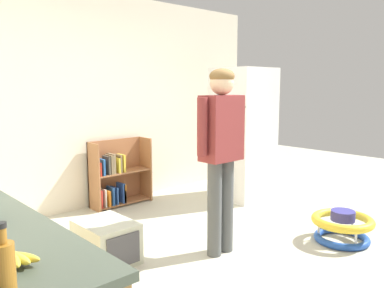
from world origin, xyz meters
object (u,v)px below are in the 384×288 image
(baby_walker, at_px, (342,226))
(amber_bottle, at_px, (4,269))
(banana_bunch, at_px, (17,259))
(refrigerator, at_px, (243,134))
(bookshelf, at_px, (116,177))
(standing_person, at_px, (221,144))
(pet_carrier, at_px, (106,242))

(baby_walker, xyz_separation_m, amber_bottle, (-3.33, -0.53, 0.84))
(baby_walker, xyz_separation_m, banana_bunch, (-3.22, -0.32, 0.77))
(refrigerator, xyz_separation_m, bookshelf, (-1.50, 0.86, -0.52))
(standing_person, relative_size, baby_walker, 2.81)
(baby_walker, bearing_deg, standing_person, 149.14)
(pet_carrier, bearing_deg, bookshelf, 54.59)
(standing_person, distance_m, amber_bottle, 2.53)
(pet_carrier, height_order, amber_bottle, amber_bottle)
(baby_walker, distance_m, amber_bottle, 3.47)
(refrigerator, relative_size, amber_bottle, 7.24)
(standing_person, bearing_deg, refrigerator, 34.11)
(bookshelf, bearing_deg, pet_carrier, -125.41)
(amber_bottle, bearing_deg, refrigerator, 30.53)
(pet_carrier, height_order, banana_bunch, banana_bunch)
(bookshelf, distance_m, pet_carrier, 1.71)
(bookshelf, relative_size, standing_person, 0.50)
(banana_bunch, bearing_deg, baby_walker, 5.73)
(banana_bunch, height_order, amber_bottle, amber_bottle)
(amber_bottle, bearing_deg, standing_person, 27.78)
(standing_person, xyz_separation_m, amber_bottle, (-2.24, -1.18, -0.03))
(refrigerator, relative_size, baby_walker, 2.95)
(bookshelf, height_order, pet_carrier, bookshelf)
(baby_walker, bearing_deg, amber_bottle, -170.89)
(amber_bottle, bearing_deg, baby_walker, 9.11)
(baby_walker, height_order, banana_bunch, banana_bunch)
(baby_walker, height_order, pet_carrier, pet_carrier)
(bookshelf, distance_m, standing_person, 2.06)
(baby_walker, distance_m, pet_carrier, 2.30)
(standing_person, relative_size, banana_bunch, 10.72)
(refrigerator, height_order, baby_walker, refrigerator)
(standing_person, bearing_deg, pet_carrier, 146.90)
(standing_person, height_order, banana_bunch, standing_person)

